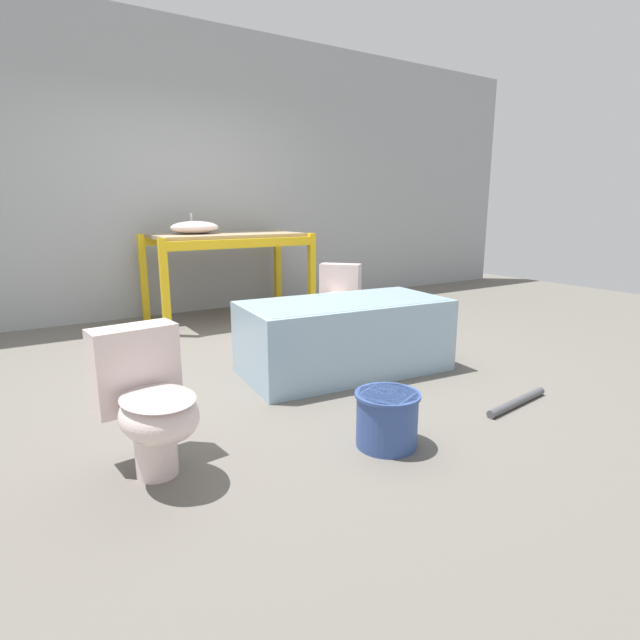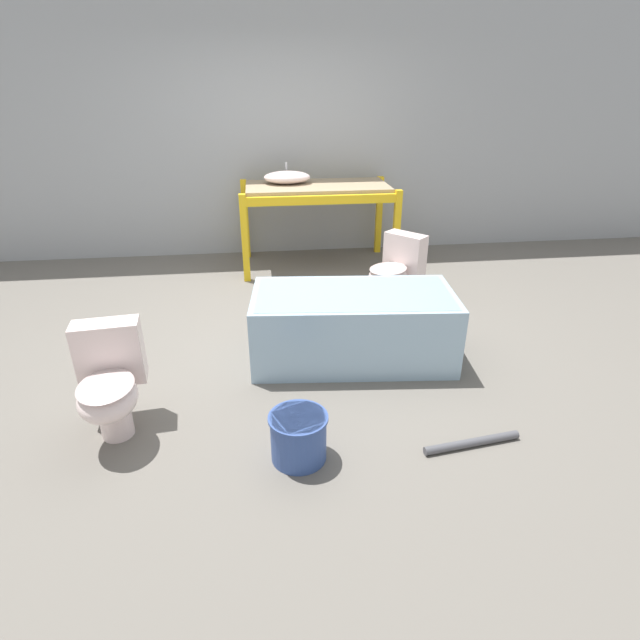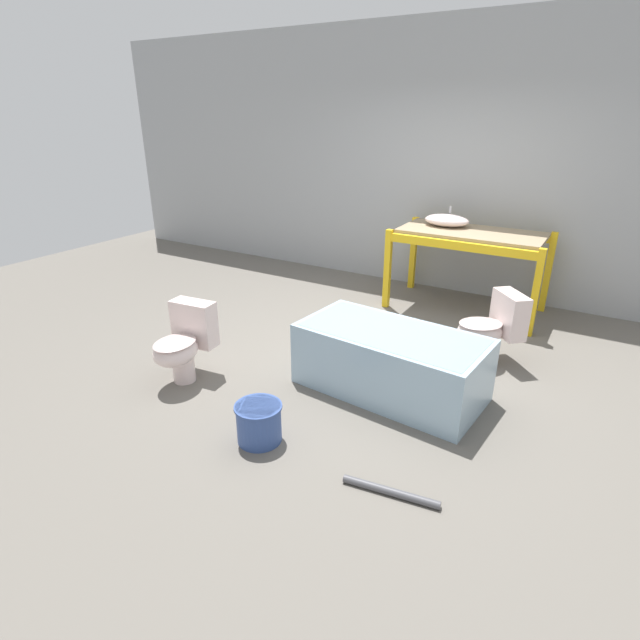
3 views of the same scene
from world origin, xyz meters
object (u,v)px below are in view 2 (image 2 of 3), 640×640
at_px(sink_basin, 287,177).
at_px(bathtub_main, 353,321).
at_px(toilet_near, 109,382).
at_px(bucket_white, 299,436).
at_px(toilet_far, 395,270).

relative_size(sink_basin, bathtub_main, 0.33).
bearing_deg(toilet_near, bucket_white, -25.82).
bearing_deg(bathtub_main, toilet_far, 64.22).
height_order(bathtub_main, bucket_white, bathtub_main).
relative_size(sink_basin, bucket_white, 1.52).
bearing_deg(toilet_far, bucket_white, -69.64).
distance_m(bathtub_main, toilet_near, 1.76).
xyz_separation_m(toilet_near, bucket_white, (1.09, -0.39, -0.20)).
bearing_deg(toilet_near, toilet_far, 31.34).
relative_size(sink_basin, toilet_near, 0.77).
bearing_deg(toilet_far, toilet_near, -94.11).
relative_size(toilet_near, bucket_white, 1.98).
bearing_deg(sink_basin, bucket_white, -93.08).
relative_size(toilet_near, toilet_far, 1.00).
distance_m(sink_basin, toilet_far, 1.75).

